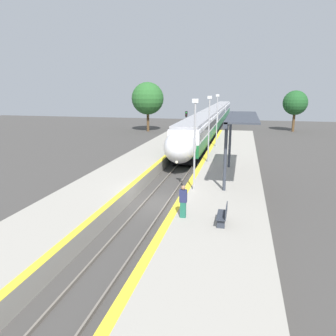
% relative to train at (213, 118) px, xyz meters
% --- Properties ---
extents(ground_plane, '(120.00, 120.00, 0.00)m').
position_rel_train_xyz_m(ground_plane, '(0.00, -38.74, -2.21)').
color(ground_plane, '#423F3D').
extents(rail_left, '(0.08, 90.00, 0.15)m').
position_rel_train_xyz_m(rail_left, '(-0.72, -38.74, -2.14)').
color(rail_left, slate).
rests_on(rail_left, ground_plane).
extents(rail_right, '(0.08, 90.00, 0.15)m').
position_rel_train_xyz_m(rail_right, '(0.72, -38.74, -2.14)').
color(rail_right, slate).
rests_on(rail_right, ground_plane).
extents(train, '(2.87, 65.30, 3.86)m').
position_rel_train_xyz_m(train, '(0.00, 0.00, 0.00)').
color(train, black).
rests_on(train, ground_plane).
extents(platform_right, '(4.95, 64.00, 0.94)m').
position_rel_train_xyz_m(platform_right, '(4.13, -38.74, -1.75)').
color(platform_right, '#9E998E').
rests_on(platform_right, ground_plane).
extents(platform_left, '(4.31, 64.00, 0.94)m').
position_rel_train_xyz_m(platform_left, '(-3.81, -38.74, -1.75)').
color(platform_left, '#9E998E').
rests_on(platform_left, ground_plane).
extents(platform_bench, '(0.44, 1.42, 0.89)m').
position_rel_train_xyz_m(platform_bench, '(4.47, -43.22, -0.82)').
color(platform_bench, '#2D333D').
rests_on(platform_bench, platform_right).
extents(person_waiting, '(0.36, 0.22, 1.64)m').
position_rel_train_xyz_m(person_waiting, '(2.48, -42.85, -0.43)').
color(person_waiting, '#1E604C').
rests_on(person_waiting, platform_right).
extents(railway_signal, '(0.28, 0.28, 4.34)m').
position_rel_train_xyz_m(railway_signal, '(-2.03, -15.98, 0.44)').
color(railway_signal, '#59595E').
rests_on(railway_signal, ground_plane).
extents(lamppost_near, '(0.36, 0.20, 5.62)m').
position_rel_train_xyz_m(lamppost_near, '(2.32, -38.21, 1.92)').
color(lamppost_near, '#9E9EA3').
rests_on(lamppost_near, platform_right).
extents(lamppost_mid, '(0.36, 0.20, 5.62)m').
position_rel_train_xyz_m(lamppost_mid, '(2.32, -29.91, 1.92)').
color(lamppost_mid, '#9E9EA3').
rests_on(lamppost_mid, platform_right).
extents(lamppost_far, '(0.36, 0.20, 5.62)m').
position_rel_train_xyz_m(lamppost_far, '(2.32, -21.61, 1.92)').
color(lamppost_far, '#9E9EA3').
rests_on(lamppost_far, platform_right).
extents(station_canopy, '(2.02, 9.46, 4.40)m').
position_rel_train_xyz_m(station_canopy, '(4.74, -34.68, 2.78)').
color(station_canopy, '#333842').
rests_on(station_canopy, platform_right).
extents(background_tree_left, '(5.39, 5.39, 8.24)m').
position_rel_train_xyz_m(background_tree_left, '(-10.77, -3.73, 3.32)').
color(background_tree_left, brown).
rests_on(background_tree_left, ground_plane).
extents(background_tree_right, '(4.07, 4.07, 6.88)m').
position_rel_train_xyz_m(background_tree_right, '(13.49, 1.49, 2.61)').
color(background_tree_right, brown).
rests_on(background_tree_right, ground_plane).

